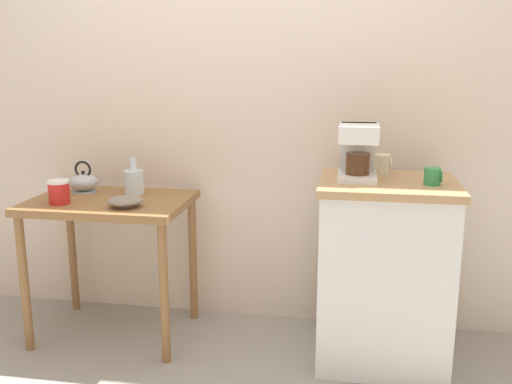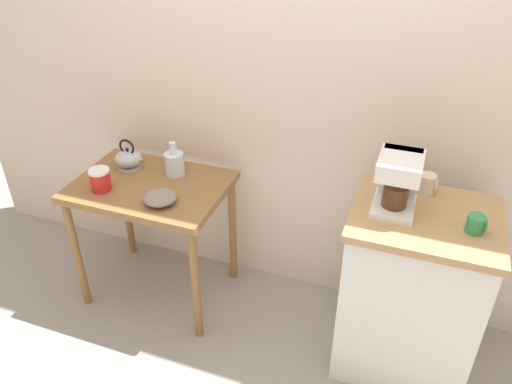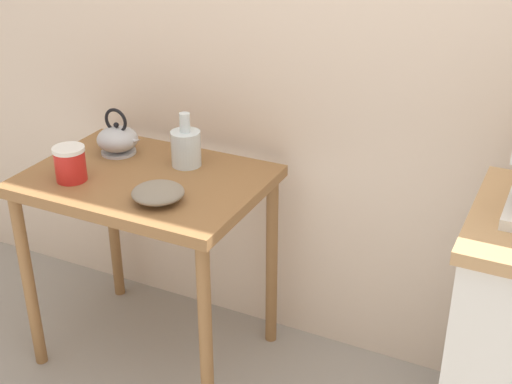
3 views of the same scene
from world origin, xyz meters
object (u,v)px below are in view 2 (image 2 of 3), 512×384
at_px(glass_carafe_vase, 174,163).
at_px(coffee_maker, 398,179).
at_px(canister_enamel, 100,180).
at_px(bowl_stoneware, 160,198).
at_px(mug_tall_green, 476,224).
at_px(mug_small_cream, 428,184).
at_px(teakettle, 129,158).

bearing_deg(glass_carafe_vase, coffee_maker, -7.63).
relative_size(canister_enamel, coffee_maker, 0.46).
bearing_deg(canister_enamel, bowl_stoneware, -0.97).
height_order(mug_tall_green, mug_small_cream, mug_small_cream).
height_order(teakettle, mug_tall_green, mug_tall_green).
relative_size(bowl_stoneware, coffee_maker, 0.65).
relative_size(teakettle, mug_small_cream, 1.96).
xyz_separation_m(mug_tall_green, mug_small_cream, (-0.21, 0.24, 0.01)).
xyz_separation_m(bowl_stoneware, mug_small_cream, (1.24, 0.30, 0.17)).
bearing_deg(mug_small_cream, glass_carafe_vase, -179.39).
relative_size(glass_carafe_vase, canister_enamel, 1.62).
xyz_separation_m(teakettle, mug_tall_green, (1.79, -0.21, 0.14)).
bearing_deg(mug_small_cream, bowl_stoneware, -166.58).
distance_m(glass_carafe_vase, canister_enamel, 0.40).
xyz_separation_m(glass_carafe_vase, mug_tall_green, (1.51, -0.23, 0.12)).
distance_m(bowl_stoneware, canister_enamel, 0.35).
distance_m(bowl_stoneware, teakettle, 0.43).
relative_size(bowl_stoneware, canister_enamel, 1.41).
relative_size(teakettle, mug_tall_green, 2.30).
bearing_deg(glass_carafe_vase, mug_small_cream, 0.61).
bearing_deg(mug_tall_green, coffee_maker, 167.73).
height_order(bowl_stoneware, mug_small_cream, mug_small_cream).
xyz_separation_m(teakettle, glass_carafe_vase, (0.28, 0.02, 0.01)).
height_order(glass_carafe_vase, coffee_maker, coffee_maker).
relative_size(bowl_stoneware, mug_small_cream, 1.80).
xyz_separation_m(coffee_maker, mug_small_cream, (0.13, 0.17, -0.09)).
distance_m(teakettle, mug_small_cream, 1.59).
xyz_separation_m(glass_carafe_vase, mug_small_cream, (1.30, 0.01, 0.13)).
bearing_deg(glass_carafe_vase, teakettle, -176.31).
height_order(glass_carafe_vase, mug_tall_green, mug_tall_green).
relative_size(mug_tall_green, mug_small_cream, 0.85).
relative_size(coffee_maker, mug_small_cream, 2.78).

